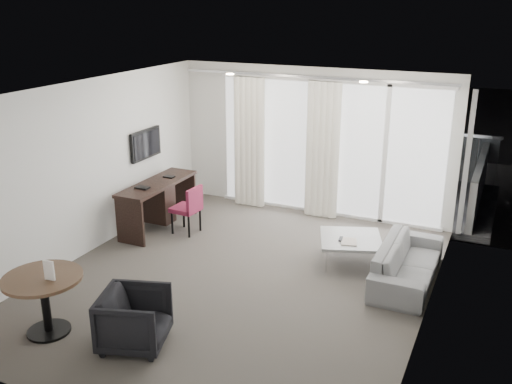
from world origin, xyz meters
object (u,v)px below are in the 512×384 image
at_px(desk, 158,205).
at_px(sofa, 407,263).
at_px(rattan_chair_b, 425,176).
at_px(tub_armchair, 134,319).
at_px(rattan_chair_a, 396,179).
at_px(desk_chair, 186,209).
at_px(coffee_table, 350,250).
at_px(round_table, 46,305).

relative_size(desk, sofa, 0.93).
xyz_separation_m(sofa, rattan_chair_b, (-0.34, 3.57, 0.19)).
xyz_separation_m(tub_armchair, rattan_chair_a, (1.61, 6.22, 0.05)).
bearing_deg(desk_chair, coffee_table, 3.63).
height_order(desk_chair, sofa, desk_chair).
relative_size(round_table, coffee_table, 1.04).
height_order(tub_armchair, rattan_chair_b, rattan_chair_b).
relative_size(desk_chair, tub_armchair, 1.12).
bearing_deg(coffee_table, desk, -179.81).
bearing_deg(desk_chair, tub_armchair, -65.40).
relative_size(round_table, rattan_chair_b, 0.98).
distance_m(desk_chair, round_table, 3.26).
distance_m(desk, desk_chair, 0.54).
distance_m(coffee_table, rattan_chair_b, 3.39).
bearing_deg(round_table, coffee_table, 50.60).
xyz_separation_m(round_table, rattan_chair_a, (2.69, 6.43, 0.02)).
height_order(tub_armchair, sofa, tub_armchair).
height_order(rattan_chair_a, rattan_chair_b, rattan_chair_b).
xyz_separation_m(desk, rattan_chair_b, (3.86, 3.35, 0.06)).
xyz_separation_m(rattan_chair_a, rattan_chair_b, (0.53, 0.18, 0.08)).
distance_m(desk_chair, sofa, 3.66).
xyz_separation_m(desk, round_table, (0.64, -3.26, -0.04)).
xyz_separation_m(round_table, sofa, (3.55, 3.05, -0.09)).
bearing_deg(round_table, tub_armchair, 10.94).
distance_m(desk, tub_armchair, 3.51).
height_order(desk, desk_chair, desk_chair).
height_order(desk_chair, round_table, desk_chair).
bearing_deg(round_table, sofa, 40.64).
bearing_deg(round_table, rattan_chair_a, 67.29).
bearing_deg(coffee_table, rattan_chair_a, 89.96).
relative_size(sofa, rattan_chair_b, 2.01).
height_order(sofa, rattan_chair_a, rattan_chair_a).
relative_size(desk_chair, rattan_chair_b, 0.89).
xyz_separation_m(desk_chair, round_table, (0.10, -3.26, -0.05)).
height_order(desk, coffee_table, desk).
bearing_deg(rattan_chair_a, coffee_table, -80.43).
bearing_deg(rattan_chair_b, tub_armchair, -106.78).
bearing_deg(rattan_chair_a, tub_armchair, -94.87).
height_order(desk_chair, rattan_chair_b, rattan_chair_b).
xyz_separation_m(round_table, rattan_chair_b, (3.22, 6.62, 0.10)).
distance_m(desk, rattan_chair_b, 5.11).
xyz_separation_m(round_table, tub_armchair, (1.08, 0.21, -0.03)).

